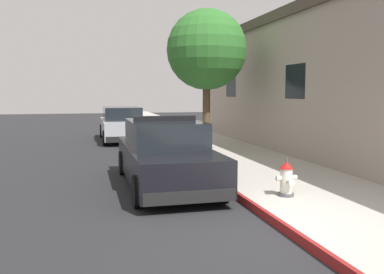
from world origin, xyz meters
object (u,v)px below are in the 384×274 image
(parked_car_silver_ahead, at_px, (122,125))
(street_tree, at_px, (207,50))
(fire_hydrant, at_px, (286,179))
(police_cruiser, at_px, (165,155))

(parked_car_silver_ahead, xyz_separation_m, street_tree, (2.71, -4.72, 3.03))
(fire_hydrant, bearing_deg, police_cruiser, 133.11)
(police_cruiser, relative_size, fire_hydrant, 6.37)
(police_cruiser, distance_m, parked_car_silver_ahead, 9.85)
(parked_car_silver_ahead, xyz_separation_m, fire_hydrant, (2.25, -12.04, -0.23))
(parked_car_silver_ahead, relative_size, fire_hydrant, 6.37)
(police_cruiser, distance_m, fire_hydrant, 3.02)
(police_cruiser, bearing_deg, street_tree, 63.88)
(fire_hydrant, height_order, street_tree, street_tree)
(parked_car_silver_ahead, bearing_deg, street_tree, -60.10)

